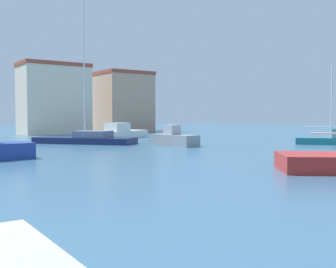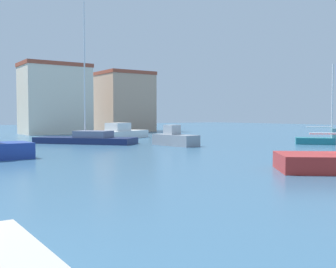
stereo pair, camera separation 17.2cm
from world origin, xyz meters
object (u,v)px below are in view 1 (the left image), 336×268
(sailboat_teal_distant_east, at_px, (333,139))
(motorboat_grey_near_pier, at_px, (175,139))
(sailboat_navy_center_channel, at_px, (87,138))
(motorboat_white_inner_mooring, at_px, (120,133))

(sailboat_teal_distant_east, distance_m, motorboat_grey_near_pier, 13.39)
(sailboat_teal_distant_east, distance_m, sailboat_navy_center_channel, 20.96)
(motorboat_white_inner_mooring, height_order, motorboat_grey_near_pier, motorboat_grey_near_pier)
(sailboat_teal_distant_east, relative_size, motorboat_grey_near_pier, 1.54)
(sailboat_teal_distant_east, bearing_deg, motorboat_grey_near_pier, 150.42)
(sailboat_navy_center_channel, bearing_deg, sailboat_teal_distant_east, -37.71)
(motorboat_white_inner_mooring, relative_size, sailboat_navy_center_channel, 0.64)
(motorboat_grey_near_pier, distance_m, sailboat_navy_center_channel, 7.93)
(sailboat_teal_distant_east, bearing_deg, motorboat_white_inner_mooring, 120.80)
(sailboat_teal_distant_east, relative_size, sailboat_navy_center_channel, 0.55)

